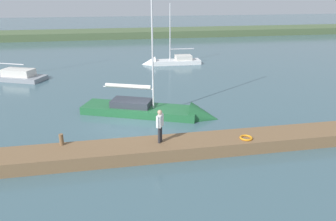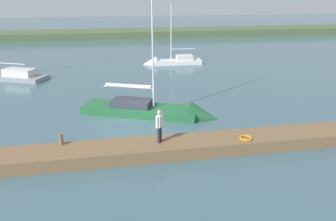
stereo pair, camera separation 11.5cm
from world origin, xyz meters
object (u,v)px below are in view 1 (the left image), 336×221
sailboat_far_right (168,63)px  person_on_dock (160,124)px  sailboat_near_dock (158,114)px  life_ring_buoy (246,138)px  mooring_post_far (61,140)px

sailboat_far_right → person_on_dock: size_ratio=4.37×
sailboat_near_dock → person_on_dock: (0.74, 5.41, 1.56)m
life_ring_buoy → sailboat_near_dock: size_ratio=0.06×
sailboat_near_dock → person_on_dock: size_ratio=6.68×
mooring_post_far → sailboat_near_dock: size_ratio=0.05×
sailboat_near_dock → person_on_dock: sailboat_near_dock is taller
life_ring_buoy → sailboat_far_right: 21.60m
mooring_post_far → sailboat_near_dock: (-5.55, -4.82, -0.85)m
sailboat_far_right → person_on_dock: (4.35, 21.15, 1.49)m
sailboat_far_right → person_on_dock: 21.65m
life_ring_buoy → person_on_dock: size_ratio=0.38×
sailboat_far_right → sailboat_near_dock: 16.16m
mooring_post_far → sailboat_far_right: sailboat_far_right is taller
life_ring_buoy → sailboat_far_right: (0.06, -21.59, -0.55)m
sailboat_far_right → person_on_dock: sailboat_far_right is taller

